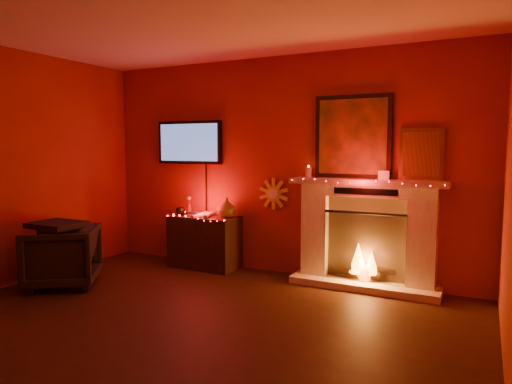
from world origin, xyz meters
TOP-DOWN VIEW (x-y plane):
  - room at (0.00, 0.00)m, footprint 5.00×5.00m
  - fireplace at (1.14, 2.39)m, footprint 1.72×0.40m
  - tv at (-1.30, 2.45)m, footprint 1.00×0.07m
  - sunburst_clock at (-0.05, 2.48)m, footprint 0.40×0.03m
  - console_table at (-0.94, 2.26)m, footprint 0.90×0.52m
  - armchair at (-1.95, 0.84)m, footprint 1.05×1.04m

SIDE VIEW (x-z plane):
  - armchair at x=-1.95m, z-range 0.00..0.69m
  - console_table at x=-0.94m, z-range -0.09..0.85m
  - fireplace at x=1.14m, z-range -0.37..1.81m
  - sunburst_clock at x=-0.05m, z-range 0.80..1.20m
  - room at x=0.00m, z-range -1.15..3.85m
  - tv at x=-1.30m, z-range 1.03..2.27m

